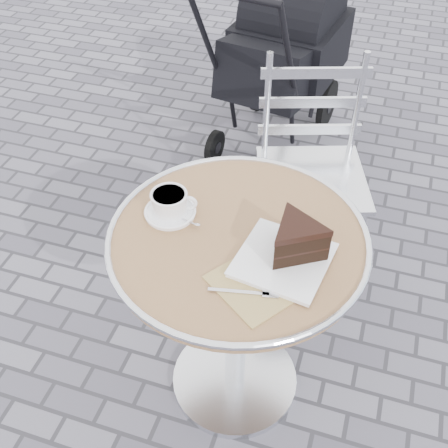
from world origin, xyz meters
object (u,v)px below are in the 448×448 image
(cappuccino_set, at_px, (170,205))
(baby_stroller, at_px, (282,62))
(cake_plate_set, at_px, (293,245))
(bistro_chair, at_px, (311,145))
(cafe_table, at_px, (237,277))

(cappuccino_set, bearing_deg, baby_stroller, 74.38)
(cake_plate_set, bearing_deg, bistro_chair, 104.48)
(cake_plate_set, relative_size, baby_stroller, 0.35)
(cappuccino_set, xyz_separation_m, cake_plate_set, (0.36, -0.07, 0.02))
(cappuccino_set, height_order, cake_plate_set, cake_plate_set)
(cafe_table, bearing_deg, cake_plate_set, -13.91)
(cafe_table, xyz_separation_m, cake_plate_set, (0.15, -0.04, 0.22))
(cake_plate_set, bearing_deg, baby_stroller, 112.12)
(bistro_chair, distance_m, baby_stroller, 0.87)
(cafe_table, relative_size, bistro_chair, 0.83)
(bistro_chair, xyz_separation_m, baby_stroller, (-0.30, 0.80, -0.10))
(cafe_table, bearing_deg, cappuccino_set, 171.80)
(bistro_chair, bearing_deg, cake_plate_set, -102.68)
(cappuccino_set, xyz_separation_m, baby_stroller, (-0.03, 1.51, -0.31))
(cappuccino_set, relative_size, baby_stroller, 0.16)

